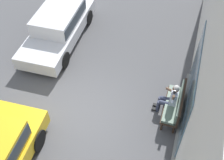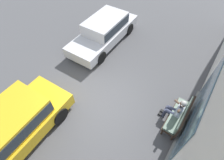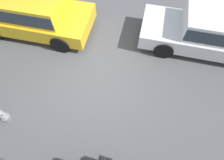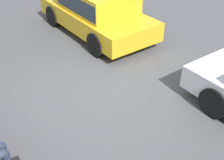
% 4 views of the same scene
% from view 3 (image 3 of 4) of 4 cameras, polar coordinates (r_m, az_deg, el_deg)
% --- Properties ---
extents(ground_plane, '(60.00, 60.00, 0.00)m').
position_cam_3_polar(ground_plane, '(5.73, -5.93, 0.39)').
color(ground_plane, '#4C4C4F').
extents(parked_car_near, '(4.69, 1.94, 1.39)m').
position_cam_3_polar(parked_car_near, '(6.85, 30.78, 13.60)').
color(parked_car_near, silver).
rests_on(parked_car_near, ground_plane).
extents(parked_car_mid, '(4.31, 2.08, 1.45)m').
position_cam_3_polar(parked_car_mid, '(7.17, -24.42, 19.72)').
color(parked_car_mid, gold).
rests_on(parked_car_mid, ground_plane).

